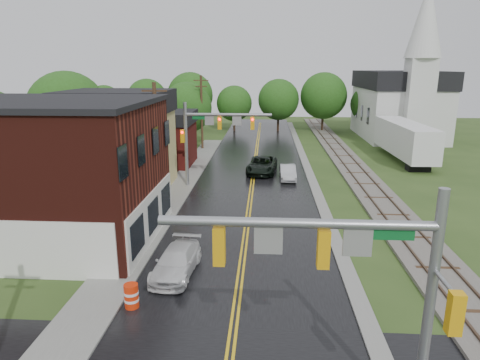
# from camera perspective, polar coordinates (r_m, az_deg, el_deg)

# --- Properties ---
(main_road) EXTENTS (10.00, 90.00, 0.02)m
(main_road) POSITION_cam_1_polar(r_m,az_deg,el_deg) (39.74, 1.74, 0.24)
(main_road) COLOR black
(main_road) RESTS_ON ground
(curb_right) EXTENTS (0.80, 70.00, 0.12)m
(curb_right) POSITION_cam_1_polar(r_m,az_deg,el_deg) (44.78, 8.88, 1.76)
(curb_right) COLOR gray
(curb_right) RESTS_ON ground
(sidewalk_left) EXTENTS (2.40, 50.00, 0.12)m
(sidewalk_left) POSITION_cam_1_polar(r_m,az_deg,el_deg) (35.69, -8.53, -1.65)
(sidewalk_left) COLOR gray
(sidewalk_left) RESTS_ON ground
(brick_building) EXTENTS (14.30, 10.30, 8.30)m
(brick_building) POSITION_cam_1_polar(r_m,az_deg,el_deg) (27.76, -26.04, 1.03)
(brick_building) COLOR #42140E
(brick_building) RESTS_ON ground
(yellow_house) EXTENTS (8.00, 7.00, 6.40)m
(yellow_house) POSITION_cam_1_polar(r_m,az_deg,el_deg) (37.16, -15.68, 3.70)
(yellow_house) COLOR tan
(yellow_house) RESTS_ON ground
(darkred_building) EXTENTS (7.00, 6.00, 4.40)m
(darkred_building) POSITION_cam_1_polar(r_m,az_deg,el_deg) (45.52, -10.75, 4.72)
(darkred_building) COLOR #3F0F0C
(darkred_building) RESTS_ON ground
(church) EXTENTS (10.40, 18.40, 20.00)m
(church) POSITION_cam_1_polar(r_m,az_deg,el_deg) (65.08, 20.71, 10.28)
(church) COLOR silver
(church) RESTS_ON ground
(railroad) EXTENTS (3.20, 80.00, 0.30)m
(railroad) POSITION_cam_1_polar(r_m,az_deg,el_deg) (45.42, 14.67, 1.76)
(railroad) COLOR #59544C
(railroad) RESTS_ON ground
(traffic_signal_near) EXTENTS (7.34, 0.30, 7.20)m
(traffic_signal_near) POSITION_cam_1_polar(r_m,az_deg,el_deg) (11.84, 14.62, -11.33)
(traffic_signal_near) COLOR gray
(traffic_signal_near) RESTS_ON ground
(traffic_signal_far) EXTENTS (7.34, 0.43, 7.20)m
(traffic_signal_far) POSITION_cam_1_polar(r_m,az_deg,el_deg) (36.08, -3.91, 6.76)
(traffic_signal_far) COLOR gray
(traffic_signal_far) RESTS_ON ground
(utility_pole_b) EXTENTS (1.80, 0.28, 9.00)m
(utility_pole_b) POSITION_cam_1_polar(r_m,az_deg,el_deg) (31.90, -11.02, 4.98)
(utility_pole_b) COLOR #382616
(utility_pole_b) RESTS_ON ground
(utility_pole_c) EXTENTS (1.80, 0.28, 9.00)m
(utility_pole_c) POSITION_cam_1_polar(r_m,az_deg,el_deg) (53.29, -5.13, 9.13)
(utility_pole_c) COLOR #382616
(utility_pole_c) RESTS_ON ground
(tree_left_b) EXTENTS (7.60, 7.60, 9.69)m
(tree_left_b) POSITION_cam_1_polar(r_m,az_deg,el_deg) (44.79, -21.83, 8.30)
(tree_left_b) COLOR black
(tree_left_b) RESTS_ON ground
(tree_left_c) EXTENTS (6.00, 6.00, 7.65)m
(tree_left_c) POSITION_cam_1_polar(r_m,az_deg,el_deg) (50.91, -13.78, 8.25)
(tree_left_c) COLOR black
(tree_left_c) RESTS_ON ground
(tree_left_e) EXTENTS (6.40, 6.40, 8.16)m
(tree_left_e) POSITION_cam_1_polar(r_m,az_deg,el_deg) (55.48, -6.96, 9.40)
(tree_left_e) COLOR black
(tree_left_e) RESTS_ON ground
(suv_dark) EXTENTS (3.16, 5.87, 1.57)m
(suv_dark) POSITION_cam_1_polar(r_m,az_deg,el_deg) (41.53, 2.95, 1.99)
(suv_dark) COLOR black
(suv_dark) RESTS_ON ground
(sedan_silver) EXTENTS (1.45, 4.02, 1.32)m
(sedan_silver) POSITION_cam_1_polar(r_m,az_deg,el_deg) (39.39, 6.39, 1.01)
(sedan_silver) COLOR #B6B6BB
(sedan_silver) RESTS_ON ground
(pickup_white) EXTENTS (2.17, 4.64, 1.31)m
(pickup_white) POSITION_cam_1_polar(r_m,az_deg,el_deg) (21.93, -8.48, -10.75)
(pickup_white) COLOR silver
(pickup_white) RESTS_ON ground
(semi_trailer) EXTENTS (3.28, 13.41, 4.13)m
(semi_trailer) POSITION_cam_1_polar(r_m,az_deg,el_deg) (50.17, 21.11, 5.18)
(semi_trailer) COLOR black
(semi_trailer) RESTS_ON ground
(construction_barrel) EXTENTS (0.78, 0.78, 1.09)m
(construction_barrel) POSITION_cam_1_polar(r_m,az_deg,el_deg) (19.60, -14.28, -14.76)
(construction_barrel) COLOR red
(construction_barrel) RESTS_ON ground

